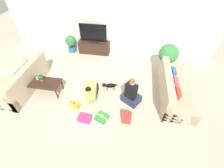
# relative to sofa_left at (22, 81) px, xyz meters

# --- Properties ---
(ground_plane) EXTENTS (16.00, 16.00, 0.00)m
(ground_plane) POSITION_rel_sofa_left_xyz_m (2.39, 0.12, -0.30)
(ground_plane) COLOR beige
(wall_back) EXTENTS (8.40, 0.06, 2.60)m
(wall_back) POSITION_rel_sofa_left_xyz_m (2.39, 2.75, 1.00)
(wall_back) COLOR white
(wall_back) RESTS_ON ground_plane
(sofa_left) EXTENTS (0.90, 1.98, 0.84)m
(sofa_left) POSITION_rel_sofa_left_xyz_m (0.00, 0.00, 0.00)
(sofa_left) COLOR #C6B293
(sofa_left) RESTS_ON ground_plane
(sofa_right) EXTENTS (0.90, 1.98, 0.84)m
(sofa_right) POSITION_rel_sofa_left_xyz_m (4.79, 0.39, 0.00)
(sofa_right) COLOR #C6B293
(sofa_right) RESTS_ON ground_plane
(coffee_table) EXTENTS (1.04, 0.53, 0.42)m
(coffee_table) POSITION_rel_sofa_left_xyz_m (0.81, -0.06, 0.07)
(coffee_table) COLOR #382319
(coffee_table) RESTS_ON ground_plane
(tv_console) EXTENTS (1.30, 0.38, 0.53)m
(tv_console) POSITION_rel_sofa_left_xyz_m (1.75, 2.49, -0.03)
(tv_console) COLOR #382319
(tv_console) RESTS_ON ground_plane
(tv) EXTENTS (1.09, 0.20, 0.74)m
(tv) POSITION_rel_sofa_left_xyz_m (1.75, 2.49, 0.56)
(tv) COLOR black
(tv) RESTS_ON tv_console
(potted_plant_back_left) EXTENTS (0.44, 0.44, 0.73)m
(potted_plant_back_left) POSITION_rel_sofa_left_xyz_m (0.75, 2.44, 0.12)
(potted_plant_back_left) COLOR #336B84
(potted_plant_back_left) RESTS_ON ground_plane
(potted_plant_corner_right) EXTENTS (0.67, 0.67, 1.06)m
(potted_plant_corner_right) POSITION_rel_sofa_left_xyz_m (4.65, 1.72, 0.40)
(potted_plant_corner_right) COLOR beige
(potted_plant_corner_right) RESTS_ON ground_plane
(person_kneeling) EXTENTS (0.38, 0.80, 0.77)m
(person_kneeling) POSITION_rel_sofa_left_xyz_m (2.33, -0.08, 0.03)
(person_kneeling) COLOR #23232D
(person_kneeling) RESTS_ON ground_plane
(person_sitting) EXTENTS (0.65, 0.62, 0.94)m
(person_sitting) POSITION_rel_sofa_left_xyz_m (3.51, -0.02, 0.03)
(person_sitting) COLOR #283351
(person_sitting) RESTS_ON ground_plane
(dog) EXTENTS (0.53, 0.21, 0.30)m
(dog) POSITION_rel_sofa_left_xyz_m (2.79, 0.35, -0.09)
(dog) COLOR black
(dog) RESTS_ON ground_plane
(gift_box_a) EXTENTS (0.40, 0.39, 0.18)m
(gift_box_a) POSITION_rel_sofa_left_xyz_m (2.78, -0.77, -0.24)
(gift_box_a) COLOR #2D934C
(gift_box_a) RESTS_ON ground_plane
(gift_box_b) EXTENTS (0.36, 0.28, 0.18)m
(gift_box_b) POSITION_rel_sofa_left_xyz_m (1.90, -0.49, -0.23)
(gift_box_b) COLOR yellow
(gift_box_b) RESTS_ON ground_plane
(gift_box_c) EXTENTS (0.36, 0.24, 0.21)m
(gift_box_c) POSITION_rel_sofa_left_xyz_m (2.33, -0.89, -0.22)
(gift_box_c) COLOR #CC3389
(gift_box_c) RESTS_ON ground_plane
(gift_bag_a) EXTENTS (0.24, 0.15, 0.44)m
(gift_bag_a) POSITION_rel_sofa_left_xyz_m (3.46, -0.76, -0.09)
(gift_bag_a) COLOR red
(gift_bag_a) RESTS_ON ground_plane
(mug) EXTENTS (0.12, 0.08, 0.09)m
(mug) POSITION_rel_sofa_left_xyz_m (0.56, 0.04, 0.16)
(mug) COLOR silver
(mug) RESTS_ON coffee_table
(tabletop_plant) EXTENTS (0.17, 0.17, 0.22)m
(tabletop_plant) POSITION_rel_sofa_left_xyz_m (0.72, 0.01, 0.24)
(tabletop_plant) COLOR #A36042
(tabletop_plant) RESTS_ON coffee_table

